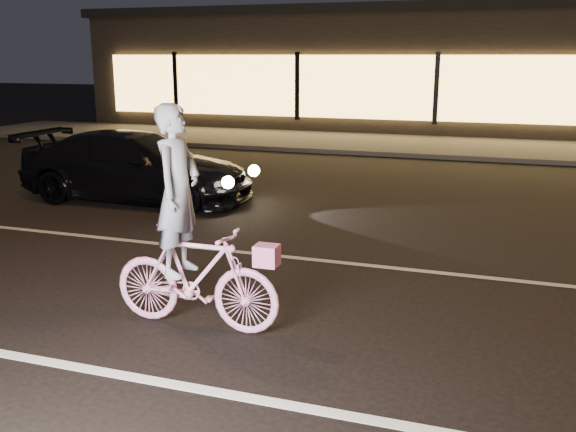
% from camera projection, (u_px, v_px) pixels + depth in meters
% --- Properties ---
extents(ground, '(90.00, 90.00, 0.00)m').
position_uv_depth(ground, '(268.00, 319.00, 6.49)').
color(ground, black).
rests_on(ground, ground).
extents(lane_stripe_near, '(60.00, 0.12, 0.01)m').
position_uv_depth(lane_stripe_near, '(202.00, 390.00, 5.11)').
color(lane_stripe_near, silver).
rests_on(lane_stripe_near, ground).
extents(lane_stripe_far, '(60.00, 0.10, 0.01)m').
position_uv_depth(lane_stripe_far, '(322.00, 260.00, 8.33)').
color(lane_stripe_far, gray).
rests_on(lane_stripe_far, ground).
extents(sidewalk, '(30.00, 4.00, 0.12)m').
position_uv_depth(sidewalk, '(426.00, 146.00, 18.41)').
color(sidewalk, '#383533').
rests_on(sidewalk, ground).
extents(storefront, '(25.40, 8.42, 4.20)m').
position_uv_depth(storefront, '(450.00, 68.00, 23.38)').
color(storefront, black).
rests_on(storefront, ground).
extents(cyclist, '(1.73, 0.59, 2.17)m').
position_uv_depth(cyclist, '(190.00, 251.00, 6.13)').
color(cyclist, '#ED3A99').
rests_on(cyclist, ground).
extents(sedan, '(4.34, 1.77, 1.26)m').
position_uv_depth(sedan, '(137.00, 167.00, 11.63)').
color(sedan, black).
rests_on(sedan, ground).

